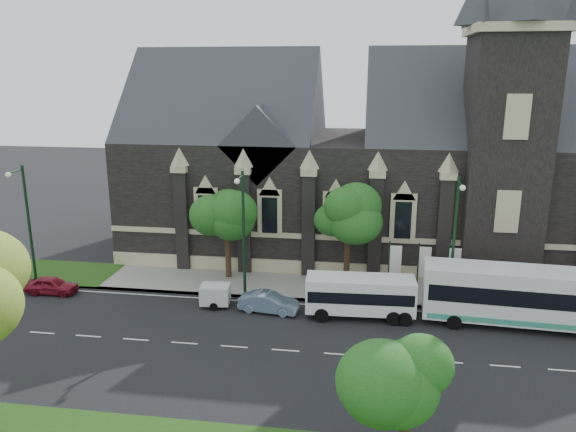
% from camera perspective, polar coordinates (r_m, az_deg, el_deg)
% --- Properties ---
extents(ground, '(160.00, 160.00, 0.00)m').
position_cam_1_polar(ground, '(32.00, -0.27, -13.88)').
color(ground, black).
rests_on(ground, ground).
extents(sidewalk, '(80.00, 5.00, 0.15)m').
position_cam_1_polar(sidewalk, '(40.49, 1.75, -7.39)').
color(sidewalk, gray).
rests_on(sidewalk, ground).
extents(museum, '(40.00, 17.70, 29.90)m').
position_cam_1_polar(museum, '(47.10, 9.37, 5.82)').
color(museum, black).
rests_on(museum, ground).
extents(tree_park_east, '(3.40, 3.40, 6.28)m').
position_cam_1_polar(tree_park_east, '(21.43, 12.94, -15.69)').
color(tree_park_east, black).
rests_on(tree_park_east, ground).
extents(tree_walk_right, '(4.08, 4.08, 7.80)m').
position_cam_1_polar(tree_walk_right, '(39.65, 6.64, 0.77)').
color(tree_walk_right, black).
rests_on(tree_walk_right, ground).
extents(tree_walk_left, '(3.91, 3.91, 7.64)m').
position_cam_1_polar(tree_walk_left, '(40.89, -6.09, 1.10)').
color(tree_walk_left, black).
rests_on(tree_walk_left, ground).
extents(street_lamp_near, '(0.36, 1.88, 9.00)m').
position_cam_1_polar(street_lamp_near, '(36.79, 17.04, -2.05)').
color(street_lamp_near, black).
rests_on(street_lamp_near, ground).
extents(street_lamp_mid, '(0.36, 1.88, 9.00)m').
position_cam_1_polar(street_lamp_mid, '(37.24, -4.74, -1.23)').
color(street_lamp_mid, black).
rests_on(street_lamp_mid, ground).
extents(street_lamp_far, '(0.36, 1.88, 9.00)m').
position_cam_1_polar(street_lamp_far, '(43.65, -25.67, -0.27)').
color(street_lamp_far, black).
rests_on(street_lamp_far, ground).
extents(banner_flag_left, '(0.90, 0.10, 4.00)m').
position_cam_1_polar(banner_flag_left, '(39.04, 10.93, -4.90)').
color(banner_flag_left, black).
rests_on(banner_flag_left, ground).
extents(banner_flag_center, '(0.90, 0.10, 4.00)m').
position_cam_1_polar(banner_flag_center, '(39.20, 13.86, -4.99)').
color(banner_flag_center, black).
rests_on(banner_flag_center, ground).
extents(banner_flag_right, '(0.90, 0.10, 4.00)m').
position_cam_1_polar(banner_flag_right, '(39.46, 16.76, -5.06)').
color(banner_flag_right, black).
rests_on(banner_flag_right, ground).
extents(tour_coach, '(12.90, 3.62, 3.72)m').
position_cam_1_polar(tour_coach, '(37.00, 23.98, -7.68)').
color(tour_coach, silver).
rests_on(tour_coach, ground).
extents(shuttle_bus, '(7.02, 2.72, 2.68)m').
position_cam_1_polar(shuttle_bus, '(35.69, 7.60, -8.10)').
color(shuttle_bus, white).
rests_on(shuttle_bus, ground).
extents(box_trailer, '(2.86, 1.69, 1.50)m').
position_cam_1_polar(box_trailer, '(37.46, -7.62, -8.13)').
color(box_trailer, silver).
rests_on(box_trailer, ground).
extents(sedan, '(4.12, 1.86, 1.31)m').
position_cam_1_polar(sedan, '(36.41, -2.02, -9.03)').
color(sedan, '#7690AA').
rests_on(sedan, ground).
extents(car_far_red, '(3.72, 1.58, 1.25)m').
position_cam_1_polar(car_far_red, '(42.75, -23.49, -6.65)').
color(car_far_red, maroon).
rests_on(car_far_red, ground).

